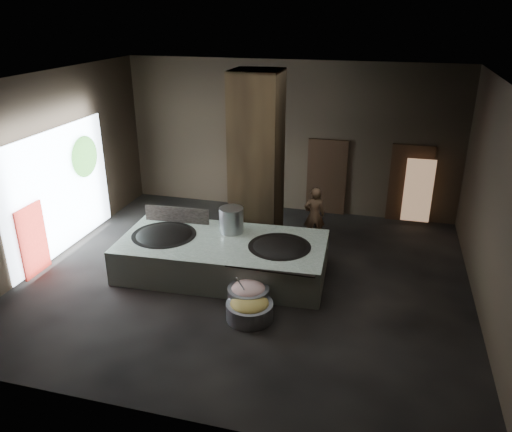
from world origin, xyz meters
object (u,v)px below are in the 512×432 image
(meat_basin, at_px, (248,298))
(hearth_platform, at_px, (223,257))
(wok_right, at_px, (279,250))
(veg_basin, at_px, (250,311))
(cook, at_px, (314,215))
(stock_pot, at_px, (231,220))
(wok_left, at_px, (164,238))

(meat_basin, bearing_deg, hearth_platform, 127.20)
(wok_right, xyz_separation_m, veg_basin, (-0.23, -1.72, -0.57))
(veg_basin, bearing_deg, hearth_platform, 123.91)
(hearth_platform, relative_size, wok_right, 3.41)
(hearth_platform, xyz_separation_m, wok_right, (1.35, 0.05, 0.33))
(cook, distance_m, meat_basin, 3.70)
(hearth_platform, xyz_separation_m, cook, (1.81, 2.25, 0.35))
(stock_pot, bearing_deg, cook, 44.13)
(wok_right, relative_size, meat_basin, 1.61)
(hearth_platform, bearing_deg, wok_right, -0.83)
(wok_left, relative_size, veg_basin, 1.57)
(wok_left, height_order, cook, cook)
(meat_basin, bearing_deg, stock_pot, 116.95)
(veg_basin, height_order, meat_basin, meat_basin)
(cook, bearing_deg, meat_basin, 59.86)
(stock_pot, relative_size, meat_basin, 0.72)
(veg_basin, bearing_deg, stock_pot, 115.79)
(wok_left, bearing_deg, cook, 35.28)
(hearth_platform, xyz_separation_m, stock_pot, (0.05, 0.55, 0.71))
(wok_left, relative_size, cook, 0.99)
(cook, bearing_deg, veg_basin, 62.75)
(stock_pot, xyz_separation_m, cook, (1.76, 1.70, -0.36))
(cook, bearing_deg, stock_pot, 26.75)
(hearth_platform, distance_m, cook, 2.91)
(hearth_platform, distance_m, wok_right, 1.39)
(stock_pot, xyz_separation_m, meat_basin, (0.95, -1.86, -0.89))
(cook, xyz_separation_m, veg_basin, (-0.68, -3.93, -0.59))
(stock_pot, relative_size, veg_basin, 0.65)
(wok_right, relative_size, cook, 0.92)
(hearth_platform, bearing_deg, veg_basin, -59.04)
(wok_right, height_order, veg_basin, wok_right)
(wok_right, bearing_deg, veg_basin, -97.49)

